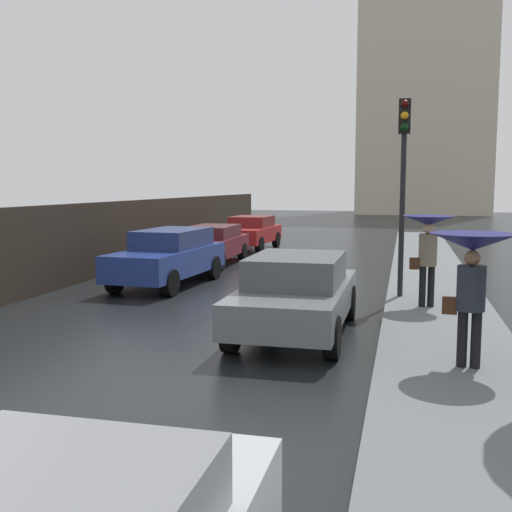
% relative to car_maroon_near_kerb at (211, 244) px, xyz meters
% --- Properties ---
extents(car_maroon_near_kerb, '(1.73, 4.32, 1.30)m').
position_rel_car_maroon_near_kerb_xyz_m(car_maroon_near_kerb, '(0.00, 0.00, 0.00)').
color(car_maroon_near_kerb, maroon).
rests_on(car_maroon_near_kerb, ground).
extents(car_grey_mid_road, '(1.84, 4.34, 1.43)m').
position_rel_car_maroon_near_kerb_xyz_m(car_grey_mid_road, '(4.47, -8.92, 0.05)').
color(car_grey_mid_road, slate).
rests_on(car_grey_mid_road, ground).
extents(car_red_behind_camera, '(1.95, 3.93, 1.37)m').
position_rel_car_maroon_near_kerb_xyz_m(car_red_behind_camera, '(0.08, 5.07, 0.03)').
color(car_red_behind_camera, maroon).
rests_on(car_red_behind_camera, ground).
extents(car_blue_far_lane, '(1.94, 4.43, 1.48)m').
position_rel_car_maroon_near_kerb_xyz_m(car_blue_far_lane, '(0.23, -4.40, 0.09)').
color(car_blue_far_lane, navy).
rests_on(car_blue_far_lane, ground).
extents(pedestrian_with_umbrella_near, '(1.07, 1.07, 1.89)m').
position_rel_car_maroon_near_kerb_xyz_m(pedestrian_with_umbrella_near, '(6.79, -6.49, 0.95)').
color(pedestrian_with_umbrella_near, black).
rests_on(pedestrian_with_umbrella_near, sidewalk_strip).
extents(pedestrian_with_umbrella_far, '(1.16, 1.16, 1.87)m').
position_rel_car_maroon_near_kerb_xyz_m(pedestrian_with_umbrella_far, '(7.22, -10.79, 0.96)').
color(pedestrian_with_umbrella_far, black).
rests_on(pedestrian_with_umbrella_far, sidewalk_strip).
extents(traffic_light, '(0.26, 0.39, 4.41)m').
position_rel_car_maroon_near_kerb_xyz_m(traffic_light, '(6.25, -5.39, 2.49)').
color(traffic_light, black).
rests_on(traffic_light, sidewalk_strip).
extents(distant_tower, '(12.06, 11.14, 34.69)m').
position_rel_car_maroon_near_kerb_xyz_m(distant_tower, '(7.85, 41.77, 14.94)').
color(distant_tower, beige).
rests_on(distant_tower, ground).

